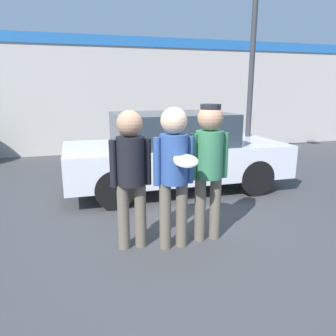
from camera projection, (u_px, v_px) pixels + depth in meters
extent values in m
plane|color=#3F3F42|center=(190.00, 241.00, 4.44)|extent=(56.00, 56.00, 0.00)
cube|color=beige|center=(118.00, 96.00, 10.35)|extent=(24.00, 0.18, 3.57)
cube|color=#2666B2|center=(116.00, 40.00, 9.86)|extent=(24.00, 0.04, 0.30)
cylinder|color=#665B4C|center=(124.00, 217.00, 4.16)|extent=(0.15, 0.15, 0.85)
cylinder|color=#665B4C|center=(140.00, 215.00, 4.22)|extent=(0.15, 0.15, 0.85)
cylinder|color=black|center=(131.00, 161.00, 4.02)|extent=(0.35, 0.35, 0.60)
cylinder|color=black|center=(113.00, 164.00, 3.97)|extent=(0.09, 0.09, 0.58)
cylinder|color=black|center=(148.00, 162.00, 4.08)|extent=(0.09, 0.09, 0.58)
sphere|color=tan|center=(129.00, 123.00, 3.91)|extent=(0.32, 0.32, 0.32)
cylinder|color=#665B4C|center=(165.00, 216.00, 4.17)|extent=(0.15, 0.15, 0.87)
cylinder|color=#665B4C|center=(182.00, 214.00, 4.23)|extent=(0.15, 0.15, 0.87)
cylinder|color=#2D4C8C|center=(174.00, 159.00, 4.02)|extent=(0.35, 0.35, 0.61)
cylinder|color=#2D4C8C|center=(157.00, 162.00, 3.97)|extent=(0.09, 0.09, 0.60)
cylinder|color=#2D4C8C|center=(190.00, 160.00, 4.09)|extent=(0.09, 0.09, 0.60)
sphere|color=#DBB28E|center=(174.00, 121.00, 3.91)|extent=(0.32, 0.32, 0.32)
cylinder|color=white|center=(186.00, 161.00, 3.79)|extent=(0.29, 0.28, 0.11)
cylinder|color=#665B4C|center=(200.00, 209.00, 4.40)|extent=(0.15, 0.15, 0.87)
cylinder|color=#665B4C|center=(215.00, 208.00, 4.45)|extent=(0.15, 0.15, 0.87)
cylinder|color=#33724C|center=(209.00, 155.00, 4.25)|extent=(0.36, 0.36, 0.62)
cylinder|color=#33724C|center=(193.00, 157.00, 4.19)|extent=(0.09, 0.09, 0.60)
cylinder|color=#33724C|center=(225.00, 155.00, 4.31)|extent=(0.09, 0.09, 0.60)
sphere|color=tan|center=(210.00, 118.00, 4.14)|extent=(0.33, 0.33, 0.33)
cylinder|color=black|center=(211.00, 106.00, 4.10)|extent=(0.26, 0.26, 0.06)
cube|color=silver|center=(176.00, 159.00, 6.67)|extent=(4.37, 1.90, 0.64)
cube|color=#28333D|center=(171.00, 129.00, 6.50)|extent=(2.27, 1.63, 0.61)
cylinder|color=black|center=(218.00, 160.00, 7.90)|extent=(0.69, 0.22, 0.69)
cylinder|color=black|center=(256.00, 178.00, 6.31)|extent=(0.69, 0.22, 0.69)
cylinder|color=black|center=(105.00, 167.00, 7.16)|extent=(0.69, 0.22, 0.69)
cylinder|color=black|center=(115.00, 189.00, 5.58)|extent=(0.69, 0.22, 0.69)
cylinder|color=#38383D|center=(252.00, 60.00, 7.21)|extent=(0.12, 0.12, 5.27)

